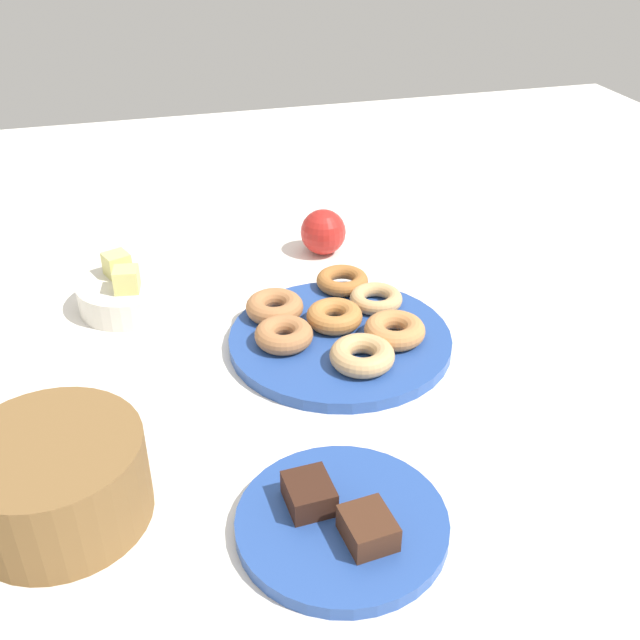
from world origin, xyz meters
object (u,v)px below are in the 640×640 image
Objects in this scene: melon_chunk_left at (126,280)px; melon_chunk_right at (117,264)px; donut_1 at (335,316)px; donut_4 at (283,333)px; fruit_bowl at (129,294)px; donut_5 at (342,280)px; basket at (56,480)px; brownie_far at (309,494)px; donut_3 at (376,299)px; donut_6 at (362,355)px; apple at (323,232)px; donut_0 at (275,307)px; donut_plate at (340,340)px; brownie_near at (368,528)px; cake_plate at (342,523)px; donut_2 at (395,330)px.

melon_chunk_left and melon_chunk_right have the same top height.
donut_1 is 0.09m from donut_4.
melon_chunk_right is at bearing 23.20° from fruit_bowl.
basket is (-0.37, 0.42, 0.02)m from donut_5.
melon_chunk_right is at bearing 17.99° from brownie_far.
donut_3 is 0.98× the size of donut_5.
apple is (0.37, -0.05, 0.01)m from donut_6.
donut_0 reaches higher than donut_5.
brownie_far is (-0.37, 0.20, 0.00)m from donut_3.
donut_plate is at bearing 161.93° from donut_5.
melon_chunk_right is at bearing 20.14° from brownie_near.
donut_4 is 0.38m from basket.
donut_1 and donut_6 have the same top height.
donut_4 is (-0.06, 0.16, 0.00)m from donut_3.
donut_1 is 1.00× the size of donut_5.
brownie_near is at bearing -114.03° from basket.
donut_4 is 0.26m from melon_chunk_left.
brownie_far is at bearing -105.75° from basket.
brownie_near is 0.08m from brownie_far.
melon_chunk_right is at bearing 101.60° from apple.
melon_chunk_right is at bearing 44.87° from donut_4.
donut_3 is at bearing -69.00° from donut_4.
brownie_far is at bearing -162.31° from fruit_bowl.
apple is (0.60, -0.18, 0.01)m from brownie_far.
cake_plate is 0.30m from basket.
donut_0 is at bearing -123.11° from melon_chunk_right.
brownie_far is (-0.31, 0.13, 0.02)m from donut_plate.
cake_plate is at bearing 150.73° from donut_2.
cake_plate is (-0.36, 0.10, -0.02)m from donut_1.
donut_1 is 0.36m from brownie_far.
fruit_bowl reaches higher than donut_5.
donut_6 is at bearing -134.36° from melon_chunk_right.
donut_5 is (0.06, -0.12, -0.00)m from donut_0.
fruit_bowl is 4.33× the size of melon_chunk_right.
donut_0 is 2.39× the size of melon_chunk_left.
donut_2 reaches higher than donut_5.
donut_5 is 0.49m from cake_plate.
fruit_bowl is (0.22, 0.36, -0.01)m from donut_2.
donut_4 reaches higher than cake_plate.
donut_6 is at bearing 126.21° from donut_2.
brownie_far is (0.06, 0.04, 0.00)m from brownie_near.
fruit_bowl is (0.53, 0.19, 0.01)m from cake_plate.
donut_6 is 0.40m from fruit_bowl.
cake_plate is 2.79× the size of apple.
melon_chunk_left reaches higher than donut_4.
donut_3 is 0.46m from brownie_near.
donut_2 is 0.98× the size of donut_6.
cake_plate is 6.20× the size of melon_chunk_left.
donut_6 is at bearing -68.00° from basket.
basket is (-0.31, 0.30, 0.02)m from donut_0.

